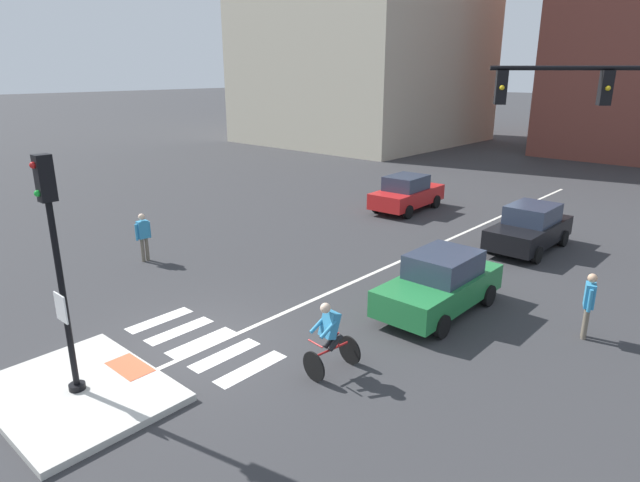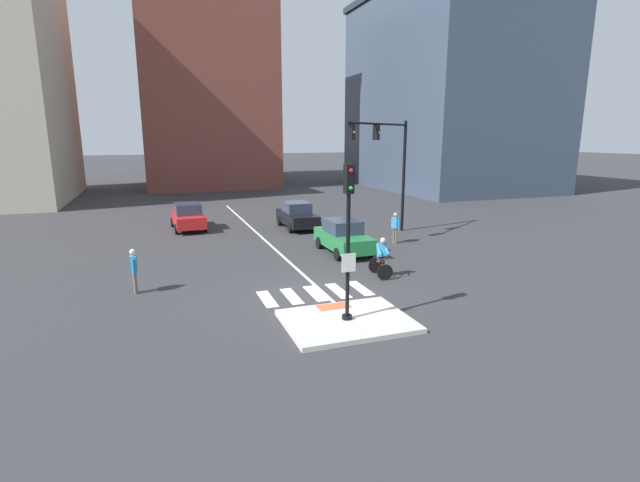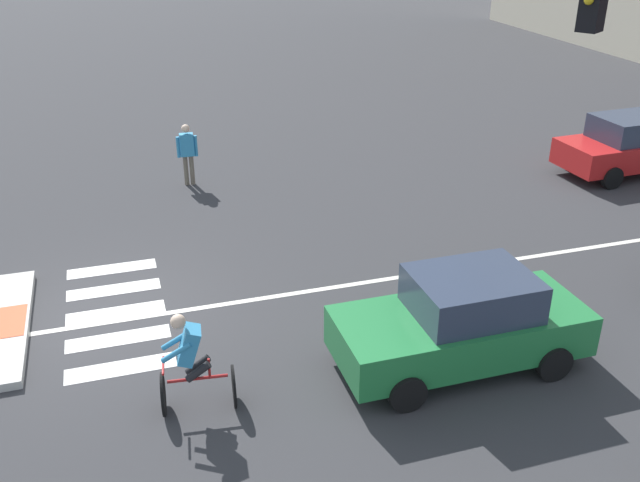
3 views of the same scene
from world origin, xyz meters
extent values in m
plane|color=#333335|center=(0.00, 0.00, 0.00)|extent=(300.00, 300.00, 0.00)
cube|color=beige|center=(0.00, -2.75, 0.07)|extent=(3.83, 2.98, 0.15)
cube|color=#DB5B38|center=(0.00, -1.61, 0.15)|extent=(1.10, 0.60, 0.01)
cylinder|color=black|center=(0.00, -2.75, 0.21)|extent=(0.32, 0.32, 0.12)
cylinder|color=black|center=(0.00, -2.75, 2.14)|extent=(0.12, 0.12, 3.74)
cube|color=white|center=(0.00, -2.82, 1.95)|extent=(0.44, 0.03, 0.56)
cube|color=black|center=(0.00, -2.75, 4.43)|extent=(0.24, 0.28, 0.84)
sphere|color=red|center=(0.00, -2.91, 4.68)|extent=(0.12, 0.12, 0.12)
sphere|color=green|center=(0.00, -2.91, 4.18)|extent=(0.12, 0.12, 0.12)
cube|color=silver|center=(-1.81, 0.25, 0.00)|extent=(0.44, 1.80, 0.01)
cube|color=silver|center=(-0.90, 0.25, 0.00)|extent=(0.44, 1.80, 0.01)
cube|color=silver|center=(0.00, 0.25, 0.00)|extent=(0.44, 1.80, 0.01)
cube|color=silver|center=(0.90, 0.25, 0.00)|extent=(0.44, 1.80, 0.01)
cube|color=silver|center=(1.81, 0.25, 0.00)|extent=(0.44, 1.80, 0.01)
cube|color=silver|center=(0.30, 10.00, 0.00)|extent=(0.14, 28.00, 0.01)
cylinder|color=black|center=(8.83, 9.61, 3.27)|extent=(0.18, 0.18, 6.55)
cylinder|color=black|center=(6.32, 8.02, 6.30)|extent=(5.07, 3.28, 0.11)
cube|color=black|center=(6.07, 7.86, 5.85)|extent=(0.38, 0.39, 0.80)
sphere|color=gold|center=(6.16, 7.72, 5.85)|extent=(0.12, 0.12, 0.12)
cube|color=black|center=(4.06, 6.58, 5.85)|extent=(0.38, 0.39, 0.80)
sphere|color=gold|center=(4.15, 6.44, 5.85)|extent=(0.12, 0.12, 0.12)
cube|color=#3D4C60|center=(25.84, 30.43, 10.08)|extent=(15.49, 21.73, 20.16)
cube|color=brown|center=(1.05, 44.96, 10.74)|extent=(14.13, 20.89, 21.49)
cube|color=#237A3D|center=(3.32, 5.60, 0.65)|extent=(1.71, 4.10, 0.70)
cube|color=#2D384C|center=(3.32, 5.75, 1.32)|extent=(1.48, 1.90, 0.64)
cylinder|color=black|center=(4.16, 4.34, 0.30)|extent=(0.18, 0.60, 0.60)
cylinder|color=black|center=(2.49, 4.33, 0.30)|extent=(0.18, 0.60, 0.60)
cylinder|color=black|center=(4.15, 6.88, 0.30)|extent=(0.18, 0.60, 0.60)
cylinder|color=black|center=(2.49, 6.87, 0.30)|extent=(0.18, 0.60, 0.60)
cube|color=red|center=(-3.47, 14.41, 0.65)|extent=(1.89, 4.17, 0.70)
cube|color=#2D384C|center=(-3.47, 14.26, 1.32)|extent=(1.57, 1.97, 0.64)
cylinder|color=black|center=(-4.36, 15.64, 0.30)|extent=(0.21, 0.61, 0.60)
cylinder|color=black|center=(-2.70, 15.72, 0.30)|extent=(0.21, 0.61, 0.60)
cylinder|color=black|center=(-4.25, 13.10, 0.30)|extent=(0.21, 0.61, 0.60)
cylinder|color=black|center=(-2.58, 13.18, 0.30)|extent=(0.21, 0.61, 0.60)
cube|color=black|center=(3.01, 12.47, 0.65)|extent=(1.70, 4.10, 0.70)
cube|color=#2D384C|center=(3.01, 12.62, 1.32)|extent=(1.48, 1.90, 0.64)
cylinder|color=black|center=(3.84, 11.20, 0.30)|extent=(0.18, 0.60, 0.60)
cylinder|color=black|center=(2.18, 11.20, 0.30)|extent=(0.18, 0.60, 0.60)
cylinder|color=black|center=(3.84, 13.74, 0.30)|extent=(0.18, 0.60, 0.60)
cylinder|color=black|center=(2.18, 13.74, 0.30)|extent=(0.18, 0.60, 0.60)
cylinder|color=black|center=(3.15, 0.83, 0.33)|extent=(0.66, 0.11, 0.66)
cylinder|color=black|center=(3.26, 1.88, 0.33)|extent=(0.66, 0.11, 0.66)
cylinder|color=#B21E1E|center=(3.20, 1.36, 0.55)|extent=(0.15, 0.89, 0.05)
cylinder|color=#B21E1E|center=(3.22, 1.53, 0.73)|extent=(0.04, 0.04, 0.30)
cylinder|color=#B21E1E|center=(3.15, 0.88, 0.85)|extent=(0.44, 0.09, 0.04)
cylinder|color=black|center=(3.29, 1.37, 0.73)|extent=(0.16, 0.41, 0.33)
cylinder|color=black|center=(3.13, 1.39, 0.73)|extent=(0.16, 0.41, 0.33)
cube|color=#338CBF|center=(3.20, 1.28, 1.16)|extent=(0.38, 0.42, 0.60)
sphere|color=beige|center=(3.18, 1.16, 1.57)|extent=(0.22, 0.22, 0.22)
cylinder|color=#338CBF|center=(3.33, 1.08, 1.16)|extent=(0.13, 0.46, 0.31)
cylinder|color=#338CBF|center=(3.02, 1.12, 1.16)|extent=(0.13, 0.46, 0.31)
cylinder|color=#6B6051|center=(-6.20, 2.56, 0.41)|extent=(0.12, 0.12, 0.82)
cylinder|color=#6B6051|center=(-6.21, 2.40, 0.41)|extent=(0.12, 0.12, 0.82)
cube|color=#338CBF|center=(-6.20, 2.48, 1.12)|extent=(0.24, 0.37, 0.60)
cylinder|color=#338CBF|center=(-6.19, 2.71, 1.07)|extent=(0.09, 0.09, 0.56)
cylinder|color=#338CBF|center=(-6.22, 2.25, 1.07)|extent=(0.09, 0.09, 0.56)
sphere|color=beige|center=(-6.20, 2.48, 1.56)|extent=(0.22, 0.22, 0.22)
cylinder|color=#6B6051|center=(6.72, 6.74, 0.41)|extent=(0.12, 0.12, 0.82)
cylinder|color=#6B6051|center=(6.77, 6.58, 0.41)|extent=(0.12, 0.12, 0.82)
cube|color=#338CBF|center=(6.75, 6.66, 1.12)|extent=(0.33, 0.41, 0.60)
cylinder|color=#338CBF|center=(6.67, 6.88, 1.07)|extent=(0.09, 0.09, 0.56)
cylinder|color=#338CBF|center=(6.82, 6.44, 1.07)|extent=(0.09, 0.09, 0.56)
sphere|color=tan|center=(6.75, 6.66, 1.56)|extent=(0.22, 0.22, 0.22)
camera|label=1|loc=(9.93, -6.50, 6.26)|focal=30.39mm
camera|label=2|loc=(-5.28, -15.15, 5.60)|focal=26.18mm
camera|label=3|loc=(11.87, 0.58, 6.97)|focal=39.53mm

